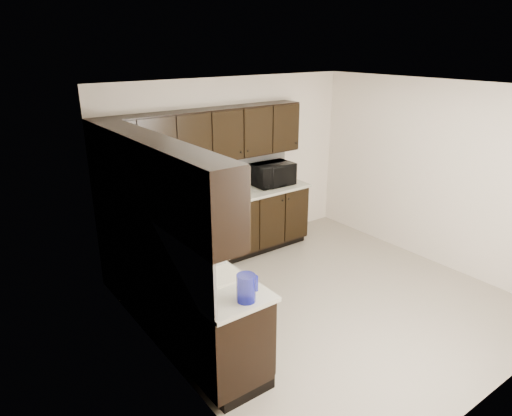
{
  "coord_description": "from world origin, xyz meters",
  "views": [
    {
      "loc": [
        -3.51,
        -3.37,
        2.94
      ],
      "look_at": [
        -0.58,
        0.6,
        1.14
      ],
      "focal_mm": 32.0,
      "sensor_mm": 36.0,
      "label": 1
    }
  ],
  "objects_px": {
    "toaster_oven": "(177,198)",
    "blue_pitcher": "(246,288)",
    "storage_bin": "(192,255)",
    "sink": "(200,276)",
    "microwave": "(273,174)"
  },
  "relations": [
    {
      "from": "storage_bin",
      "to": "blue_pitcher",
      "type": "bearing_deg",
      "value": -87.32
    },
    {
      "from": "microwave",
      "to": "sink",
      "type": "bearing_deg",
      "value": -140.33
    },
    {
      "from": "microwave",
      "to": "storage_bin",
      "type": "distance_m",
      "value": 2.71
    },
    {
      "from": "toaster_oven",
      "to": "storage_bin",
      "type": "relative_size",
      "value": 0.61
    },
    {
      "from": "microwave",
      "to": "toaster_oven",
      "type": "relative_size",
      "value": 1.88
    },
    {
      "from": "toaster_oven",
      "to": "storage_bin",
      "type": "height_order",
      "value": "storage_bin"
    },
    {
      "from": "sink",
      "to": "blue_pitcher",
      "type": "relative_size",
      "value": 3.46
    },
    {
      "from": "sink",
      "to": "blue_pitcher",
      "type": "height_order",
      "value": "sink"
    },
    {
      "from": "storage_bin",
      "to": "toaster_oven",
      "type": "bearing_deg",
      "value": 67.32
    },
    {
      "from": "toaster_oven",
      "to": "microwave",
      "type": "bearing_deg",
      "value": -0.54
    },
    {
      "from": "microwave",
      "to": "toaster_oven",
      "type": "bearing_deg",
      "value": -179.33
    },
    {
      "from": "toaster_oven",
      "to": "blue_pitcher",
      "type": "xyz_separation_m",
      "value": [
        -0.63,
        -2.44,
        0.02
      ]
    },
    {
      "from": "sink",
      "to": "toaster_oven",
      "type": "height_order",
      "value": "sink"
    },
    {
      "from": "toaster_oven",
      "to": "blue_pitcher",
      "type": "bearing_deg",
      "value": -103.63
    },
    {
      "from": "sink",
      "to": "toaster_oven",
      "type": "xyz_separation_m",
      "value": [
        0.67,
        1.75,
        0.16
      ]
    }
  ]
}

